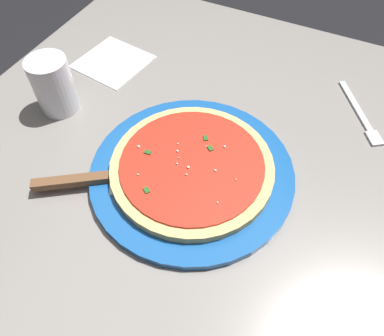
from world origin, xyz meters
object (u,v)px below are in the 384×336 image
(serving_plate, at_px, (192,172))
(napkin_folded_right, at_px, (113,62))
(pizza, at_px, (192,166))
(pizza_server, at_px, (95,179))
(fork, at_px, (361,116))
(cup_tall_drink, at_px, (53,85))

(serving_plate, height_order, napkin_folded_right, serving_plate)
(pizza, bearing_deg, pizza_server, 124.18)
(pizza_server, height_order, napkin_folded_right, pizza_server)
(pizza, xyz_separation_m, pizza_server, (-0.10, 0.14, -0.00))
(pizza_server, xyz_separation_m, fork, (0.38, -0.38, -0.02))
(pizza, relative_size, pizza_server, 1.38)
(pizza, height_order, fork, pizza)
(serving_plate, bearing_deg, pizza_server, 124.17)
(napkin_folded_right, xyz_separation_m, fork, (0.07, -0.55, 0.00))
(serving_plate, xyz_separation_m, fork, (0.28, -0.24, -0.00))
(cup_tall_drink, relative_size, napkin_folded_right, 0.79)
(pizza_server, bearing_deg, pizza, -55.82)
(pizza, height_order, napkin_folded_right, pizza)
(pizza, height_order, pizza_server, pizza)
(napkin_folded_right, bearing_deg, serving_plate, -124.53)
(fork, bearing_deg, cup_tall_drink, 113.47)
(fork, bearing_deg, napkin_folded_right, 97.44)
(serving_plate, relative_size, pizza, 1.26)
(napkin_folded_right, height_order, fork, fork)
(pizza_server, bearing_deg, fork, -45.35)
(pizza, relative_size, napkin_folded_right, 1.96)
(serving_plate, bearing_deg, napkin_folded_right, 55.47)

